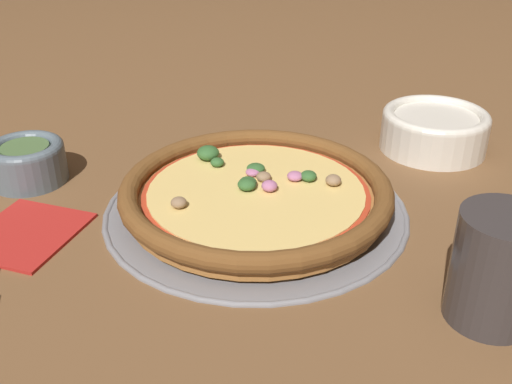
# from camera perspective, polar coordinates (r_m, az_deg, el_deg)

# --- Properties ---
(ground_plane) EXTENTS (3.00, 3.00, 0.00)m
(ground_plane) POSITION_cam_1_polar(r_m,az_deg,el_deg) (0.74, 0.00, -1.72)
(ground_plane) COLOR brown
(pizza_tray) EXTENTS (0.37, 0.37, 0.01)m
(pizza_tray) POSITION_cam_1_polar(r_m,az_deg,el_deg) (0.74, 0.00, -1.48)
(pizza_tray) COLOR gray
(pizza_tray) RESTS_ON ground_plane
(pizza) EXTENTS (0.33, 0.33, 0.04)m
(pizza) POSITION_cam_1_polar(r_m,az_deg,el_deg) (0.73, -0.01, -0.01)
(pizza) COLOR #A86B33
(pizza) RESTS_ON pizza_tray
(bowl_near) EXTENTS (0.15, 0.15, 0.06)m
(bowl_near) POSITION_cam_1_polar(r_m,az_deg,el_deg) (0.93, 16.63, 5.78)
(bowl_near) COLOR silver
(bowl_near) RESTS_ON ground_plane
(bowl_far) EXTENTS (0.10, 0.10, 0.06)m
(bowl_far) POSITION_cam_1_polar(r_m,az_deg,el_deg) (0.85, -20.97, 2.84)
(bowl_far) COLOR slate
(bowl_far) RESTS_ON ground_plane
(drinking_cup) EXTENTS (0.08, 0.08, 0.11)m
(drinking_cup) POSITION_cam_1_polar(r_m,az_deg,el_deg) (0.59, 22.01, -6.73)
(drinking_cup) COLOR #383333
(drinking_cup) RESTS_ON ground_plane
(napkin) EXTENTS (0.14, 0.15, 0.01)m
(napkin) POSITION_cam_1_polar(r_m,az_deg,el_deg) (0.74, -21.15, -3.58)
(napkin) COLOR #B2231E
(napkin) RESTS_ON ground_plane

